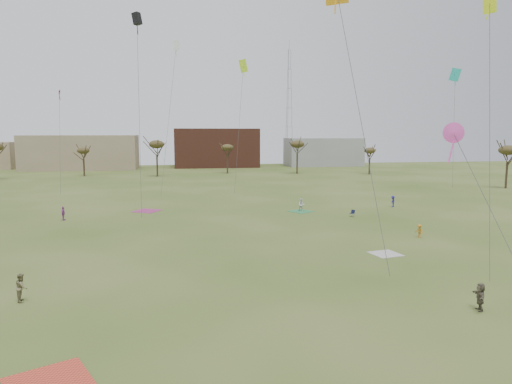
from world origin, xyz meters
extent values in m
plane|color=#344D18|center=(0.00, 0.00, 0.00)|extent=(260.00, 260.00, 0.00)
imported|color=olive|center=(-16.80, 2.46, 0.91)|extent=(0.85, 1.00, 1.82)
imported|color=brown|center=(11.13, -3.82, 0.87)|extent=(1.00, 1.69, 1.73)
imported|color=#B57A22|center=(17.56, 15.08, 0.70)|extent=(0.82, 1.04, 1.41)
imported|color=#A6459F|center=(-20.90, 31.13, 0.86)|extent=(0.44, 1.01, 1.72)
imported|color=silver|center=(9.81, 32.80, 0.88)|extent=(0.97, 0.82, 1.75)
imported|color=navy|center=(23.88, 34.15, 0.82)|extent=(0.78, 1.15, 1.64)
cube|color=red|center=(-12.44, -8.27, 0.00)|extent=(4.46, 4.46, 0.03)
cube|color=beige|center=(11.29, 9.53, 0.00)|extent=(2.82, 2.82, 0.03)
cube|color=#9C306A|center=(-11.19, 36.45, 0.00)|extent=(4.38, 4.38, 0.03)
cube|color=#308448|center=(9.66, 32.58, 0.00)|extent=(3.82, 3.82, 0.03)
cube|color=#121733|center=(15.17, 27.66, 0.42)|extent=(0.70, 0.70, 0.04)
cube|color=#121733|center=(15.34, 27.81, 0.65)|extent=(0.42, 0.47, 0.44)
cube|color=#C4F228|center=(3.80, 47.11, 21.35)|extent=(1.03, 1.03, 2.03)
cube|color=#C4F228|center=(3.80, 47.11, 20.64)|extent=(0.08, 0.08, 1.83)
cylinder|color=#4C4C51|center=(2.95, 46.48, 11.12)|extent=(1.76, 1.31, 20.45)
cone|color=#AE1242|center=(-25.21, 50.76, 17.12)|extent=(0.88, 0.06, 0.88)
cube|color=#AE1242|center=(-25.21, 50.76, 16.56)|extent=(0.08, 0.08, 1.44)
cylinder|color=#4C4C51|center=(-25.37, 50.09, 9.01)|extent=(0.35, 1.38, 16.22)
cylinder|color=#4C4C51|center=(5.87, 2.35, 10.82)|extent=(3.24, 3.34, 19.85)
cube|color=#DDF419|center=(15.46, 3.09, 19.90)|extent=(0.70, 0.70, 1.37)
cube|color=#DDF419|center=(15.46, 3.09, 19.42)|extent=(0.08, 0.08, 1.23)
cylinder|color=#4C4C51|center=(14.51, 0.87, 10.40)|extent=(1.94, 4.50, 19.01)
cube|color=#189080|center=(40.76, 46.90, 20.69)|extent=(1.12, 1.12, 2.20)
cube|color=#189080|center=(40.76, 46.90, 19.92)|extent=(0.08, 0.08, 1.98)
cylinder|color=#4C4C51|center=(41.33, 47.27, 10.80)|extent=(1.19, 0.79, 19.79)
cone|color=#EE4BBB|center=(11.09, -0.16, 10.72)|extent=(1.36, 0.10, 1.36)
cube|color=#EE4BBB|center=(11.09, -0.16, 9.86)|extent=(0.08, 0.08, 2.23)
cylinder|color=#4C4C51|center=(12.83, -2.01, 5.81)|extent=(3.51, 3.73, 9.84)
cube|color=black|center=(-11.24, 30.20, 24.12)|extent=(0.79, 0.79, 1.36)
cube|color=black|center=(-11.24, 30.20, 23.32)|extent=(0.08, 0.08, 2.03)
cylinder|color=#4C4C51|center=(-11.17, 28.10, 12.51)|extent=(0.19, 4.25, 23.22)
cube|color=white|center=(-6.73, 49.65, 24.70)|extent=(0.87, 0.87, 1.48)
cube|color=white|center=(-6.73, 49.65, 23.84)|extent=(0.08, 0.08, 2.22)
cylinder|color=#4C4C51|center=(-8.17, 48.16, 12.80)|extent=(2.94, 3.01, 23.81)
cylinder|color=#3A2B1E|center=(-30.00, 92.00, 2.16)|extent=(0.40, 0.40, 4.32)
ellipsoid|color=#473D1E|center=(-30.00, 92.00, 6.34)|extent=(3.02, 3.02, 1.58)
cylinder|color=#3A2B1E|center=(-12.00, 88.00, 2.70)|extent=(0.40, 0.40, 5.40)
ellipsoid|color=#473D1E|center=(-12.00, 88.00, 7.92)|extent=(3.78, 3.78, 1.98)
cylinder|color=#3A2B1E|center=(6.00, 94.00, 2.34)|extent=(0.40, 0.40, 4.68)
ellipsoid|color=#473D1E|center=(6.00, 94.00, 6.86)|extent=(3.28, 3.28, 1.72)
cylinder|color=#3A2B1E|center=(24.00, 90.00, 2.64)|extent=(0.40, 0.40, 5.28)
ellipsoid|color=#473D1E|center=(24.00, 90.00, 7.74)|extent=(3.70, 3.70, 1.94)
cylinder|color=#3A2B1E|center=(42.00, 85.00, 2.10)|extent=(0.40, 0.40, 4.20)
ellipsoid|color=#473D1E|center=(42.00, 85.00, 6.16)|extent=(2.94, 2.94, 1.54)
cylinder|color=#3A2B1E|center=(56.00, 52.00, 2.52)|extent=(0.40, 0.40, 5.04)
ellipsoid|color=#473D1E|center=(56.00, 52.00, 7.39)|extent=(3.53, 3.53, 1.85)
cube|color=#937F60|center=(-35.00, 115.00, 5.00)|extent=(32.00, 14.00, 10.00)
cube|color=brown|center=(5.00, 120.00, 6.00)|extent=(26.00, 16.00, 12.00)
cube|color=gray|center=(40.00, 118.00, 4.50)|extent=(24.00, 12.00, 9.00)
cylinder|color=#9EA3A8|center=(30.90, 125.00, 19.00)|extent=(0.16, 0.16, 38.00)
cylinder|color=#9EA3A8|center=(29.55, 125.78, 19.00)|extent=(0.16, 0.16, 38.00)
cylinder|color=#9EA3A8|center=(29.55, 124.22, 19.00)|extent=(0.16, 0.16, 38.00)
cylinder|color=#9EA3A8|center=(30.00, 125.00, 39.50)|extent=(0.10, 0.10, 3.00)
camera|label=1|loc=(-6.71, -28.17, 10.72)|focal=32.48mm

